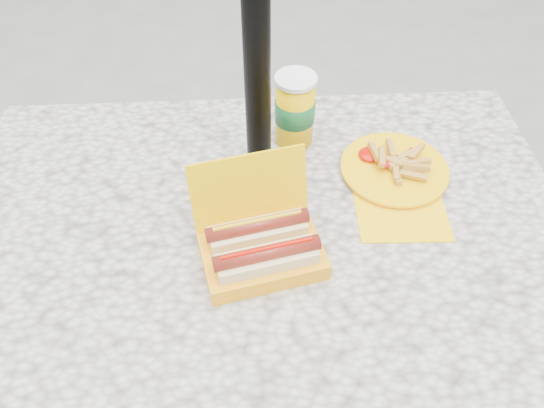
{
  "coord_description": "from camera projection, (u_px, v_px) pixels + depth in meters",
  "views": [
    {
      "loc": [
        -0.02,
        -0.67,
        1.53
      ],
      "look_at": [
        0.02,
        -0.0,
        0.8
      ],
      "focal_mm": 35.0,
      "sensor_mm": 36.0,
      "label": 1
    }
  ],
  "objects": [
    {
      "name": "umbrella_pole",
      "position": [
        256.0,
        11.0,
        0.88
      ],
      "size": [
        0.05,
        0.05,
        2.2
      ],
      "primitive_type": "cylinder",
      "color": "black",
      "rests_on": "ground"
    },
    {
      "name": "ground",
      "position": [
        266.0,
        386.0,
        1.58
      ],
      "size": [
        60.0,
        60.0,
        0.0
      ],
      "primitive_type": "plane",
      "color": "slate"
    },
    {
      "name": "soda_cup",
      "position": [
        295.0,
        110.0,
        1.13
      ],
      "size": [
        0.09,
        0.09,
        0.16
      ],
      "rotation": [
        0.0,
        0.0,
        0.18
      ],
      "color": "#FFC100",
      "rests_on": "picnic_table"
    },
    {
      "name": "hotdog_box",
      "position": [
        261.0,
        246.0,
        0.94
      ],
      "size": [
        0.24,
        0.22,
        0.17
      ],
      "rotation": [
        0.0,
        0.0,
        0.22
      ],
      "color": "#FFC000",
      "rests_on": "picnic_table"
    },
    {
      "name": "fries_plate",
      "position": [
        394.0,
        171.0,
        1.1
      ],
      "size": [
        0.23,
        0.31,
        0.05
      ],
      "rotation": [
        0.0,
        0.0,
        0.2
      ],
      "color": "yellow",
      "rests_on": "picnic_table"
    },
    {
      "name": "picnic_table",
      "position": [
        263.0,
        256.0,
        1.1
      ],
      "size": [
        1.2,
        0.8,
        0.75
      ],
      "color": "beige",
      "rests_on": "ground"
    }
  ]
}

